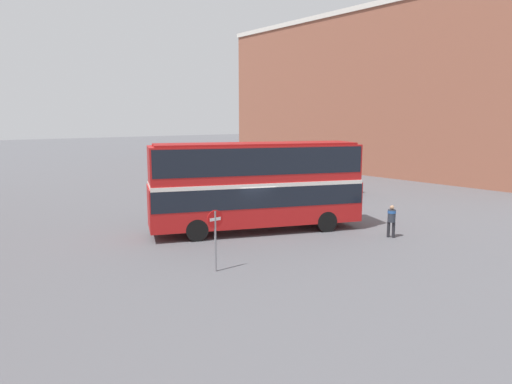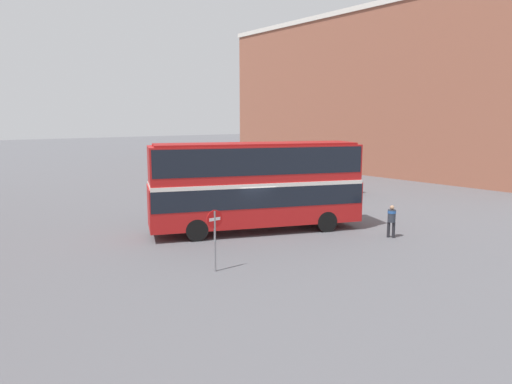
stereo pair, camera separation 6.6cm
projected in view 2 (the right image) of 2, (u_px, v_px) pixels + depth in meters
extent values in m
plane|color=#5B5B60|center=(254.00, 233.00, 23.16)|extent=(240.00, 240.00, 0.00)
cube|color=#935642|center=(391.00, 96.00, 49.90)|extent=(11.87, 39.46, 16.26)
cube|color=silver|center=(395.00, 16.00, 48.57)|extent=(12.17, 39.76, 0.50)
cube|color=red|center=(256.00, 203.00, 23.25)|extent=(10.83, 6.49, 2.05)
cube|color=red|center=(256.00, 164.00, 22.93)|extent=(10.66, 6.36, 1.93)
cube|color=black|center=(256.00, 194.00, 23.18)|extent=(10.75, 6.48, 1.00)
cube|color=black|center=(256.00, 160.00, 22.90)|extent=(10.52, 6.32, 1.31)
cube|color=silver|center=(256.00, 182.00, 23.08)|extent=(10.75, 6.47, 0.20)
cube|color=maroon|center=(256.00, 144.00, 22.77)|extent=(10.15, 6.01, 0.10)
cylinder|color=black|center=(310.00, 213.00, 25.37)|extent=(1.09, 0.69, 1.06)
cylinder|color=black|center=(326.00, 221.00, 23.27)|extent=(1.09, 0.69, 1.06)
cylinder|color=black|center=(190.00, 220.00, 23.59)|extent=(1.09, 0.69, 1.06)
cylinder|color=black|center=(197.00, 230.00, 21.49)|extent=(1.09, 0.69, 1.06)
cylinder|color=#232328|center=(394.00, 230.00, 22.09)|extent=(0.14, 0.14, 0.77)
cylinder|color=#232328|center=(388.00, 229.00, 22.20)|extent=(0.14, 0.14, 0.77)
cylinder|color=#2D333D|center=(392.00, 216.00, 22.03)|extent=(0.49, 0.49, 0.61)
cylinder|color=#28569E|center=(392.00, 212.00, 22.00)|extent=(0.52, 0.52, 0.13)
sphere|color=tan|center=(392.00, 207.00, 21.97)|extent=(0.21, 0.21, 0.21)
cube|color=silver|center=(205.00, 184.00, 35.52)|extent=(4.75, 2.49, 0.82)
cube|color=black|center=(207.00, 175.00, 35.50)|extent=(2.57, 2.00, 0.54)
cylinder|color=black|center=(193.00, 191.00, 34.15)|extent=(0.70, 0.31, 0.68)
cylinder|color=black|center=(185.00, 188.00, 35.59)|extent=(0.70, 0.31, 0.68)
cylinder|color=black|center=(227.00, 188.00, 35.57)|extent=(0.70, 0.31, 0.68)
cylinder|color=black|center=(217.00, 186.00, 37.01)|extent=(0.70, 0.31, 0.68)
cube|color=slate|center=(333.00, 185.00, 34.63)|extent=(4.70, 1.98, 0.83)
cube|color=black|center=(331.00, 176.00, 34.42)|extent=(2.48, 1.68, 0.59)
cylinder|color=black|center=(339.00, 187.00, 36.13)|extent=(0.68, 0.26, 0.67)
cylinder|color=black|center=(353.00, 190.00, 34.89)|extent=(0.68, 0.26, 0.67)
cylinder|color=black|center=(312.00, 191.00, 34.49)|extent=(0.68, 0.26, 0.67)
cylinder|color=black|center=(326.00, 193.00, 33.26)|extent=(0.68, 0.26, 0.67)
cylinder|color=gray|center=(215.00, 241.00, 17.12)|extent=(0.08, 0.08, 2.34)
cylinder|color=red|center=(215.00, 219.00, 16.98)|extent=(0.69, 0.03, 0.69)
cube|color=white|center=(215.00, 219.00, 16.98)|extent=(0.49, 0.04, 0.12)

